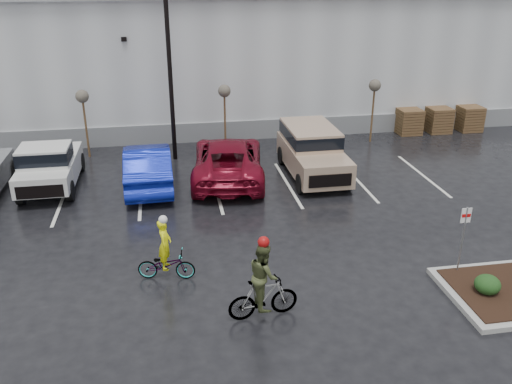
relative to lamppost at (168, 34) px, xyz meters
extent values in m
plane|color=black|center=(4.00, -12.00, -5.69)|extent=(120.00, 120.00, 0.00)
cube|color=#B7BABC|center=(4.00, 10.00, -2.19)|extent=(60.00, 15.00, 7.00)
cube|color=slate|center=(4.00, 2.45, -5.19)|extent=(60.00, 0.12, 1.00)
cube|color=#29431B|center=(4.00, 33.00, -2.69)|extent=(80.00, 25.00, 6.00)
cylinder|color=black|center=(0.00, 0.00, -1.19)|extent=(0.20, 0.20, 9.00)
cylinder|color=#4D2D1E|center=(-4.00, 1.00, -4.29)|extent=(0.10, 0.10, 2.80)
sphere|color=#4A443B|center=(-4.00, 1.00, -2.79)|extent=(0.60, 0.60, 0.60)
cylinder|color=#4D2D1E|center=(2.50, 1.00, -4.29)|extent=(0.10, 0.10, 2.80)
sphere|color=#4A443B|center=(2.50, 1.00, -2.79)|extent=(0.60, 0.60, 0.60)
cylinder|color=#4D2D1E|center=(10.00, 1.00, -4.29)|extent=(0.10, 0.10, 2.80)
sphere|color=#4A443B|center=(10.00, 1.00, -2.79)|extent=(0.60, 0.60, 0.60)
cube|color=#4D2D1E|center=(12.50, 2.00, -5.01)|extent=(1.20, 1.20, 1.35)
cube|color=#4D2D1E|center=(14.20, 2.00, -5.01)|extent=(1.20, 1.20, 1.35)
cube|color=#4D2D1E|center=(16.00, 2.00, -5.01)|extent=(1.20, 1.20, 1.35)
ellipsoid|color=black|center=(8.00, -13.00, -5.27)|extent=(0.70, 0.70, 0.52)
cylinder|color=gray|center=(7.80, -11.80, -4.59)|extent=(0.05, 0.05, 2.20)
cube|color=white|center=(7.80, -11.80, -3.74)|extent=(0.30, 0.02, 0.45)
cube|color=red|center=(7.80, -11.81, -3.74)|extent=(0.26, 0.02, 0.10)
imported|color=#0E1C9B|center=(-1.17, -3.13, -4.82)|extent=(1.96, 5.28, 1.72)
imported|color=maroon|center=(2.15, -2.91, -4.83)|extent=(3.60, 6.47, 1.71)
imported|color=#3F3F44|center=(-0.60, -10.50, -5.25)|extent=(1.74, 0.89, 0.87)
imported|color=#EDF10D|center=(-0.60, -10.50, -4.57)|extent=(0.46, 0.62, 1.53)
sphere|color=silver|center=(-0.60, -10.50, -3.79)|extent=(0.25, 0.25, 0.25)
imported|color=#3F3F44|center=(1.82, -12.80, -5.13)|extent=(1.84, 0.74, 1.12)
imported|color=#3D4525|center=(1.82, -12.80, -4.45)|extent=(0.57, 0.91, 1.76)
sphere|color=#990C0C|center=(1.82, -12.80, -3.50)|extent=(0.29, 0.29, 0.29)
camera|label=1|loc=(-0.37, -24.32, 2.80)|focal=38.00mm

